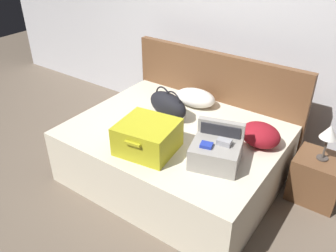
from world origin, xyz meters
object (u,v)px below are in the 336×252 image
at_px(bed, 175,154).
at_px(table_lamp, 329,134).
at_px(pillow_near_headboard, 260,135).
at_px(pillow_center_head, 195,98).
at_px(hard_case_large, 148,137).
at_px(hard_case_medium, 216,151).
at_px(duffel_bag, 168,105).
at_px(nightstand, 317,178).

height_order(bed, table_lamp, table_lamp).
height_order(pillow_near_headboard, pillow_center_head, pillow_near_headboard).
xyz_separation_m(hard_case_large, pillow_near_headboard, (0.77, 0.65, -0.03)).
relative_size(hard_case_medium, pillow_center_head, 1.07).
distance_m(duffel_bag, pillow_center_head, 0.39).
height_order(bed, duffel_bag, duffel_bag).
distance_m(pillow_center_head, table_lamp, 1.39).
relative_size(duffel_bag, nightstand, 1.15).
relative_size(bed, pillow_near_headboard, 5.39).
distance_m(bed, hard_case_medium, 0.74).
relative_size(pillow_center_head, table_lamp, 1.28).
xyz_separation_m(hard_case_large, duffel_bag, (-0.20, 0.59, 0.00)).
relative_size(bed, nightstand, 4.37).
distance_m(hard_case_large, hard_case_medium, 0.61).
xyz_separation_m(hard_case_medium, pillow_center_head, (-0.68, 0.79, -0.03)).
distance_m(bed, table_lamp, 1.45).
relative_size(pillow_near_headboard, table_lamp, 1.05).
bearing_deg(hard_case_large, table_lamp, 28.21).
bearing_deg(nightstand, duffel_bag, -166.88).
height_order(duffel_bag, pillow_near_headboard, duffel_bag).
relative_size(duffel_bag, pillow_near_headboard, 1.41).
bearing_deg(duffel_bag, hard_case_large, -71.23).
height_order(nightstand, table_lamp, table_lamp).
distance_m(bed, nightstand, 1.38).
distance_m(nightstand, table_lamp, 0.50).
bearing_deg(table_lamp, hard_case_large, -143.88).
height_order(pillow_center_head, nightstand, pillow_center_head).
bearing_deg(pillow_near_headboard, duffel_bag, -176.70).
bearing_deg(nightstand, pillow_center_head, 178.77).
distance_m(hard_case_large, table_lamp, 1.59).
distance_m(pillow_near_headboard, pillow_center_head, 0.93).
height_order(hard_case_large, pillow_center_head, hard_case_large).
bearing_deg(pillow_center_head, pillow_near_headboard, -20.10).
bearing_deg(pillow_near_headboard, bed, -163.06).
bearing_deg(hard_case_medium, bed, 141.89).
relative_size(duffel_bag, pillow_center_head, 1.16).
bearing_deg(hard_case_medium, pillow_near_headboard, 51.65).
bearing_deg(bed, duffel_bag, 139.68).
relative_size(pillow_near_headboard, pillow_center_head, 0.82).
bearing_deg(hard_case_large, pillow_near_headboard, 32.01).
distance_m(hard_case_medium, nightstand, 1.14).
bearing_deg(pillow_near_headboard, hard_case_large, -140.08).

